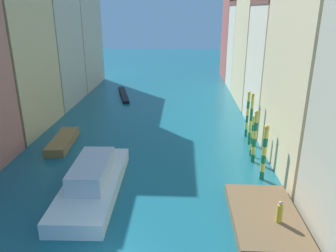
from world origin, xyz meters
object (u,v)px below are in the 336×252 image
at_px(mooring_pole_0, 264,152).
at_px(mooring_pole_3, 251,119).
at_px(waterfront_dock, 265,217).
at_px(mooring_pole_2, 252,136).
at_px(mooring_pole_1, 255,136).
at_px(gondola_black, 124,95).
at_px(motorboat_0, 63,141).
at_px(vaporetto_white, 93,181).
at_px(mooring_pole_4, 248,114).
at_px(person_on_dock, 280,212).

xyz_separation_m(mooring_pole_0, mooring_pole_3, (0.34, 7.25, 0.32)).
relative_size(waterfront_dock, mooring_pole_2, 1.81).
distance_m(mooring_pole_1, mooring_pole_2, 1.34).
distance_m(mooring_pole_0, gondola_black, 30.26).
height_order(mooring_pole_0, gondola_black, mooring_pole_0).
relative_size(mooring_pole_2, motorboat_0, 0.61).
relative_size(vaporetto_white, gondola_black, 1.19).
height_order(mooring_pole_1, gondola_black, mooring_pole_1).
bearing_deg(gondola_black, mooring_pole_2, -53.82).
relative_size(mooring_pole_1, mooring_pole_4, 0.97).
bearing_deg(motorboat_0, mooring_pole_0, -18.58).
xyz_separation_m(mooring_pole_2, vaporetto_white, (-12.89, -6.88, -1.11)).
xyz_separation_m(waterfront_dock, motorboat_0, (-17.21, 11.67, 0.10)).
bearing_deg(gondola_black, mooring_pole_4, -45.57).
height_order(mooring_pole_4, gondola_black, mooring_pole_4).
relative_size(person_on_dock, mooring_pole_3, 0.27).
bearing_deg(mooring_pole_2, mooring_pole_4, 85.07).
distance_m(mooring_pole_0, mooring_pole_1, 3.16).
bearing_deg(person_on_dock, mooring_pole_3, 86.67).
height_order(person_on_dock, mooring_pole_1, mooring_pole_1).
height_order(waterfront_dock, vaporetto_white, vaporetto_white).
relative_size(waterfront_dock, vaporetto_white, 0.64).
height_order(waterfront_dock, mooring_pole_4, mooring_pole_4).
xyz_separation_m(mooring_pole_4, gondola_black, (-16.07, 16.39, -2.28)).
bearing_deg(vaporetto_white, gondola_black, 95.56).
bearing_deg(gondola_black, mooring_pole_0, -58.76).
bearing_deg(waterfront_dock, gondola_black, 115.01).
height_order(mooring_pole_0, vaporetto_white, mooring_pole_0).
relative_size(person_on_dock, mooring_pole_1, 0.30).
distance_m(person_on_dock, motorboat_0, 21.78).
relative_size(mooring_pole_4, vaporetto_white, 0.44).
height_order(mooring_pole_4, motorboat_0, mooring_pole_4).
bearing_deg(vaporetto_white, person_on_dock, -17.57).
bearing_deg(mooring_pole_3, gondola_black, 130.76).
bearing_deg(waterfront_dock, motorboat_0, 145.87).
height_order(mooring_pole_1, mooring_pole_4, mooring_pole_4).
relative_size(person_on_dock, mooring_pole_0, 0.31).
xyz_separation_m(person_on_dock, mooring_pole_4, (0.86, 15.82, 1.23)).
bearing_deg(waterfront_dock, mooring_pole_1, 83.90).
relative_size(mooring_pole_2, gondola_black, 0.42).
relative_size(waterfront_dock, person_on_dock, 4.91).
bearing_deg(mooring_pole_0, mooring_pole_3, 87.28).
bearing_deg(motorboat_0, mooring_pole_3, 3.44).
height_order(mooring_pole_2, vaporetto_white, mooring_pole_2).
height_order(mooring_pole_1, mooring_pole_2, mooring_pole_1).
relative_size(waterfront_dock, mooring_pole_1, 1.48).
relative_size(mooring_pole_4, motorboat_0, 0.77).
distance_m(mooring_pole_0, mooring_pole_4, 9.43).
bearing_deg(mooring_pole_4, mooring_pole_2, -94.93).
distance_m(person_on_dock, mooring_pole_4, 15.89).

